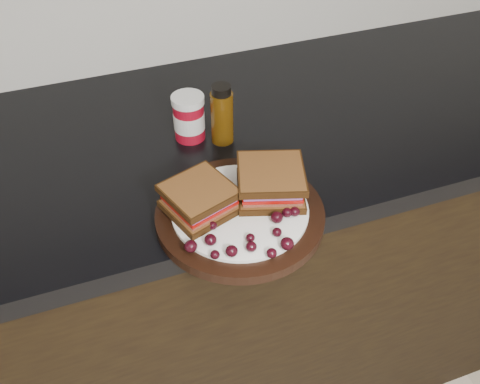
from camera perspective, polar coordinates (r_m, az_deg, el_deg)
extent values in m
cube|color=black|center=(1.39, -14.31, -12.25)|extent=(3.96, 0.58, 0.86)
cube|color=black|center=(1.07, -18.31, 2.10)|extent=(3.98, 0.60, 0.04)
cylinder|color=black|center=(0.89, 0.00, -2.45)|extent=(0.28, 0.28, 0.02)
ellipsoid|color=black|center=(0.81, -5.27, -5.78)|extent=(0.02, 0.02, 0.02)
ellipsoid|color=black|center=(0.82, -3.16, -5.11)|extent=(0.02, 0.02, 0.02)
ellipsoid|color=black|center=(0.80, -2.68, -6.69)|extent=(0.01, 0.01, 0.01)
ellipsoid|color=black|center=(0.80, -0.90, -6.32)|extent=(0.02, 0.02, 0.02)
ellipsoid|color=black|center=(0.81, 1.21, -5.85)|extent=(0.02, 0.02, 0.02)
ellipsoid|color=black|center=(0.82, 1.11, -4.91)|extent=(0.01, 0.01, 0.01)
ellipsoid|color=black|center=(0.80, 3.40, -6.53)|extent=(0.02, 0.02, 0.02)
ellipsoid|color=black|center=(0.81, 5.04, -5.51)|extent=(0.02, 0.02, 0.02)
ellipsoid|color=black|center=(0.83, 3.97, -4.31)|extent=(0.02, 0.02, 0.01)
ellipsoid|color=black|center=(0.85, 3.95, -2.72)|extent=(0.02, 0.02, 0.02)
ellipsoid|color=black|center=(0.86, 5.86, -2.09)|extent=(0.02, 0.02, 0.02)
ellipsoid|color=black|center=(0.86, 5.05, -2.20)|extent=(0.02, 0.02, 0.02)
ellipsoid|color=black|center=(0.87, 5.34, -1.34)|extent=(0.02, 0.02, 0.02)
ellipsoid|color=black|center=(0.90, 6.12, 0.19)|extent=(0.02, 0.02, 0.02)
ellipsoid|color=black|center=(0.91, 4.52, 1.04)|extent=(0.02, 0.02, 0.02)
ellipsoid|color=black|center=(0.91, 2.88, 0.72)|extent=(0.02, 0.02, 0.02)
ellipsoid|color=black|center=(0.90, -4.17, 0.42)|extent=(0.02, 0.02, 0.02)
ellipsoid|color=black|center=(0.89, -3.58, 0.02)|extent=(0.02, 0.02, 0.02)
ellipsoid|color=black|center=(0.87, -5.84, -1.42)|extent=(0.02, 0.02, 0.02)
ellipsoid|color=black|center=(0.87, -5.44, -1.37)|extent=(0.02, 0.02, 0.02)
ellipsoid|color=black|center=(0.86, -3.38, -2.18)|extent=(0.02, 0.02, 0.02)
ellipsoid|color=black|center=(0.84, -2.95, -3.59)|extent=(0.01, 0.01, 0.01)
ellipsoid|color=black|center=(0.88, -3.99, -1.13)|extent=(0.02, 0.02, 0.02)
ellipsoid|color=black|center=(0.88, -5.75, -0.75)|extent=(0.02, 0.02, 0.02)
ellipsoid|color=black|center=(0.86, -4.59, -1.97)|extent=(0.02, 0.02, 0.02)
cylinder|color=maroon|center=(1.05, -5.47, 7.94)|extent=(0.08, 0.08, 0.09)
cylinder|color=#432806|center=(1.03, -1.94, 8.31)|extent=(0.06, 0.06, 0.12)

